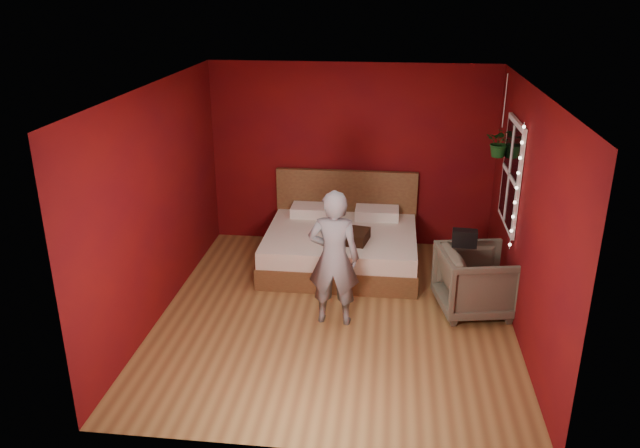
% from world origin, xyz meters
% --- Properties ---
extents(floor, '(4.50, 4.50, 0.00)m').
position_xyz_m(floor, '(0.00, 0.00, 0.00)').
color(floor, olive).
rests_on(floor, ground).
extents(room_walls, '(4.04, 4.54, 2.62)m').
position_xyz_m(room_walls, '(0.00, 0.00, 1.68)').
color(room_walls, maroon).
rests_on(room_walls, ground).
extents(window, '(0.05, 0.97, 1.27)m').
position_xyz_m(window, '(1.97, 0.90, 1.50)').
color(window, white).
rests_on(window, room_walls).
extents(fairy_lights, '(0.04, 0.04, 1.45)m').
position_xyz_m(fairy_lights, '(1.94, 0.37, 1.50)').
color(fairy_lights, silver).
rests_on(fairy_lights, room_walls).
extents(bed, '(2.01, 1.71, 1.11)m').
position_xyz_m(bed, '(-0.05, 1.44, 0.29)').
color(bed, brown).
rests_on(bed, ground).
extents(person, '(0.58, 0.39, 1.56)m').
position_xyz_m(person, '(-0.01, -0.13, 0.78)').
color(person, slate).
rests_on(person, ground).
extents(armchair, '(0.99, 0.97, 0.77)m').
position_xyz_m(armchair, '(1.60, 0.30, 0.38)').
color(armchair, '#6A6753').
rests_on(armchair, ground).
extents(handbag, '(0.29, 0.16, 0.20)m').
position_xyz_m(handbag, '(1.44, 0.41, 0.87)').
color(handbag, black).
rests_on(handbag, armchair).
extents(throw_pillow, '(0.47, 0.47, 0.14)m').
position_xyz_m(throw_pillow, '(0.10, 1.03, 0.58)').
color(throw_pillow, '#321D10').
rests_on(throw_pillow, bed).
extents(hanging_plant, '(0.40, 0.37, 1.01)m').
position_xyz_m(hanging_plant, '(1.88, 1.32, 1.78)').
color(hanging_plant, silver).
rests_on(hanging_plant, room_walls).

